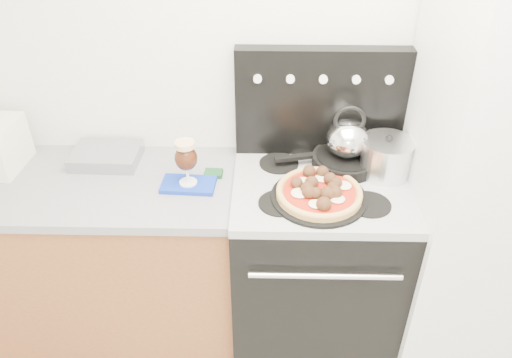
{
  "coord_description": "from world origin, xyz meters",
  "views": [
    {
      "loc": [
        -0.16,
        -0.59,
        2.15
      ],
      "look_at": [
        -0.2,
        1.05,
        1.02
      ],
      "focal_mm": 35.0,
      "sensor_mm": 36.0,
      "label": 1
    }
  ],
  "objects_px": {
    "stock_pot": "(386,158)",
    "base_cabinet": "(90,258)",
    "pizza": "(319,191)",
    "oven_mitt": "(188,185)",
    "beer_glass": "(186,163)",
    "fridge": "(489,183)",
    "stove_body": "(314,264)",
    "pizza_pan": "(319,197)",
    "tea_kettle": "(348,136)",
    "skillet": "(345,161)"
  },
  "relations": [
    {
      "from": "stock_pot",
      "to": "base_cabinet",
      "type": "bearing_deg",
      "value": -177.69
    },
    {
      "from": "beer_glass",
      "to": "pizza_pan",
      "type": "distance_m",
      "value": 0.57
    },
    {
      "from": "stock_pot",
      "to": "tea_kettle",
      "type": "bearing_deg",
      "value": 160.28
    },
    {
      "from": "pizza",
      "to": "tea_kettle",
      "type": "relative_size",
      "value": 1.7
    },
    {
      "from": "pizza",
      "to": "skillet",
      "type": "bearing_deg",
      "value": 61.39
    },
    {
      "from": "oven_mitt",
      "to": "fridge",
      "type": "bearing_deg",
      "value": -0.68
    },
    {
      "from": "base_cabinet",
      "to": "pizza",
      "type": "relative_size",
      "value": 4.13
    },
    {
      "from": "fridge",
      "to": "oven_mitt",
      "type": "relative_size",
      "value": 8.23
    },
    {
      "from": "skillet",
      "to": "oven_mitt",
      "type": "bearing_deg",
      "value": -167.75
    },
    {
      "from": "pizza_pan",
      "to": "skillet",
      "type": "bearing_deg",
      "value": 61.39
    },
    {
      "from": "oven_mitt",
      "to": "stock_pot",
      "type": "bearing_deg",
      "value": 6.07
    },
    {
      "from": "fridge",
      "to": "oven_mitt",
      "type": "xyz_separation_m",
      "value": [
        -1.27,
        0.02,
        -0.04
      ]
    },
    {
      "from": "pizza",
      "to": "skillet",
      "type": "xyz_separation_m",
      "value": [
        0.14,
        0.25,
        -0.01
      ]
    },
    {
      "from": "beer_glass",
      "to": "pizza",
      "type": "bearing_deg",
      "value": -10.27
    },
    {
      "from": "pizza_pan",
      "to": "tea_kettle",
      "type": "height_order",
      "value": "tea_kettle"
    },
    {
      "from": "stove_body",
      "to": "fridge",
      "type": "distance_m",
      "value": 0.87
    },
    {
      "from": "pizza",
      "to": "pizza_pan",
      "type": "bearing_deg",
      "value": 180.0
    },
    {
      "from": "oven_mitt",
      "to": "skillet",
      "type": "bearing_deg",
      "value": 12.25
    },
    {
      "from": "stove_body",
      "to": "base_cabinet",
      "type": "bearing_deg",
      "value": 178.7
    },
    {
      "from": "beer_glass",
      "to": "stove_body",
      "type": "bearing_deg",
      "value": 0.99
    },
    {
      "from": "fridge",
      "to": "skillet",
      "type": "xyz_separation_m",
      "value": [
        -0.58,
        0.16,
        -0.0
      ]
    },
    {
      "from": "beer_glass",
      "to": "pizza",
      "type": "distance_m",
      "value": 0.57
    },
    {
      "from": "oven_mitt",
      "to": "pizza",
      "type": "xyz_separation_m",
      "value": [
        0.55,
        -0.1,
        0.05
      ]
    },
    {
      "from": "stove_body",
      "to": "pizza_pan",
      "type": "xyz_separation_m",
      "value": [
        -0.02,
        -0.11,
        0.49
      ]
    },
    {
      "from": "pizza_pan",
      "to": "skillet",
      "type": "height_order",
      "value": "skillet"
    },
    {
      "from": "stove_body",
      "to": "beer_glass",
      "type": "relative_size",
      "value": 4.22
    },
    {
      "from": "skillet",
      "to": "base_cabinet",
      "type": "bearing_deg",
      "value": -174.63
    },
    {
      "from": "stove_body",
      "to": "pizza_pan",
      "type": "relative_size",
      "value": 2.22
    },
    {
      "from": "stock_pot",
      "to": "beer_glass",
      "type": "bearing_deg",
      "value": -173.93
    },
    {
      "from": "pizza",
      "to": "stock_pot",
      "type": "bearing_deg",
      "value": 32.44
    },
    {
      "from": "base_cabinet",
      "to": "stove_body",
      "type": "height_order",
      "value": "stove_body"
    },
    {
      "from": "skillet",
      "to": "fridge",
      "type": "bearing_deg",
      "value": -15.77
    },
    {
      "from": "base_cabinet",
      "to": "pizza",
      "type": "xyz_separation_m",
      "value": [
        1.08,
        -0.14,
        0.53
      ]
    },
    {
      "from": "pizza_pan",
      "to": "tea_kettle",
      "type": "bearing_deg",
      "value": 61.39
    },
    {
      "from": "stock_pot",
      "to": "stove_body",
      "type": "bearing_deg",
      "value": -163.91
    },
    {
      "from": "stove_body",
      "to": "tea_kettle",
      "type": "bearing_deg",
      "value": 50.28
    },
    {
      "from": "pizza_pan",
      "to": "tea_kettle",
      "type": "relative_size",
      "value": 1.92
    },
    {
      "from": "pizza",
      "to": "fridge",
      "type": "bearing_deg",
      "value": 6.75
    },
    {
      "from": "stove_body",
      "to": "oven_mitt",
      "type": "bearing_deg",
      "value": -179.01
    },
    {
      "from": "stove_body",
      "to": "oven_mitt",
      "type": "relative_size",
      "value": 3.81
    },
    {
      "from": "base_cabinet",
      "to": "skillet",
      "type": "xyz_separation_m",
      "value": [
        1.22,
        0.11,
        0.52
      ]
    },
    {
      "from": "pizza_pan",
      "to": "pizza",
      "type": "distance_m",
      "value": 0.03
    },
    {
      "from": "fridge",
      "to": "tea_kettle",
      "type": "relative_size",
      "value": 9.21
    },
    {
      "from": "skillet",
      "to": "beer_glass",
      "type": "bearing_deg",
      "value": -167.75
    },
    {
      "from": "oven_mitt",
      "to": "beer_glass",
      "type": "distance_m",
      "value": 0.11
    },
    {
      "from": "tea_kettle",
      "to": "stock_pot",
      "type": "xyz_separation_m",
      "value": [
        0.16,
        -0.06,
        -0.08
      ]
    },
    {
      "from": "fridge",
      "to": "pizza_pan",
      "type": "relative_size",
      "value": 4.79
    },
    {
      "from": "base_cabinet",
      "to": "pizza_pan",
      "type": "relative_size",
      "value": 3.65
    },
    {
      "from": "stove_body",
      "to": "stock_pot",
      "type": "bearing_deg",
      "value": 16.09
    },
    {
      "from": "base_cabinet",
      "to": "fridge",
      "type": "xyz_separation_m",
      "value": [
        1.8,
        -0.05,
        0.52
      ]
    }
  ]
}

